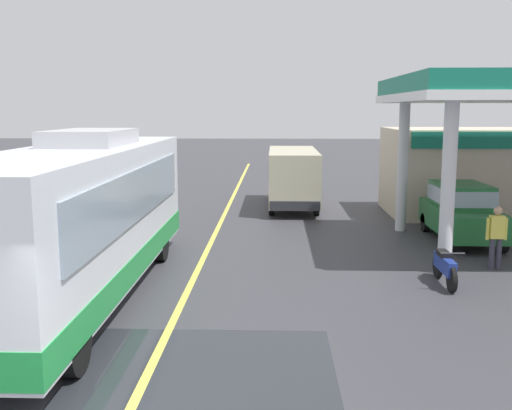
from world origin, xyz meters
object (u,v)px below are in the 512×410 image
Objects in this scene: coach_bus_main at (80,222)px; minibus_opposing_lane at (293,173)px; pedestrian_near_pump at (496,234)px; motorcycle_parked_forecourt at (445,266)px; car_at_pump at (461,209)px.

coach_bus_main is 1.80× the size of minibus_opposing_lane.
minibus_opposing_lane is at bearing 116.96° from pedestrian_near_pump.
coach_bus_main reaches higher than motorcycle_parked_forecourt.
motorcycle_parked_forecourt is 2.32m from pedestrian_near_pump.
minibus_opposing_lane is 3.69× the size of pedestrian_near_pump.
car_at_pump reaches higher than motorcycle_parked_forecourt.
pedestrian_near_pump is at bearing -92.18° from car_at_pump.
motorcycle_parked_forecourt is 1.08× the size of pedestrian_near_pump.
minibus_opposing_lane is (5.02, 12.62, -0.25)m from coach_bus_main.
car_at_pump is 2.53× the size of pedestrian_near_pump.
coach_bus_main is 11.91m from car_at_pump.
car_at_pump is (10.17, 6.15, -0.71)m from coach_bus_main.
motorcycle_parked_forecourt is at bearing -110.79° from car_at_pump.
motorcycle_parked_forecourt is (8.32, 1.27, -1.28)m from coach_bus_main.
coach_bus_main is at bearing -148.83° from car_at_pump.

